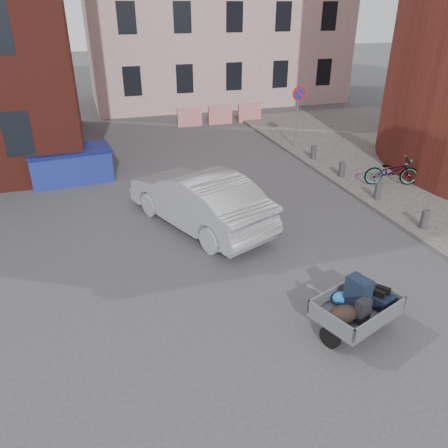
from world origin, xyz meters
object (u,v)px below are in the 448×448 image
object	(u,v)px
trailer	(356,306)
silver_car	(198,199)
dumpster	(71,165)
bicycle	(392,171)

from	to	relation	value
trailer	silver_car	bearing A→B (deg)	87.38
trailer	dumpster	bearing A→B (deg)	96.67
silver_car	bicycle	world-z (taller)	silver_car
trailer	silver_car	xyz separation A→B (m)	(-1.72, 5.50, 0.22)
trailer	silver_car	world-z (taller)	silver_car
dumpster	bicycle	world-z (taller)	dumpster
dumpster	bicycle	distance (m)	11.49
trailer	silver_car	size ratio (longest dim) A/B	0.39
silver_car	dumpster	bearing A→B (deg)	-77.22
trailer	dumpster	xyz separation A→B (m)	(-5.24, 10.43, -0.00)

